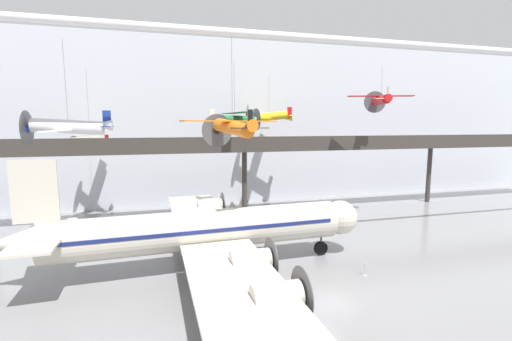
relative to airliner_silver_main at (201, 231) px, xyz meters
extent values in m
plane|color=gray|center=(7.71, -7.83, -3.46)|extent=(260.00, 260.00, 0.00)
cube|color=silver|center=(7.71, 25.82, 9.16)|extent=(140.00, 3.00, 25.23)
cube|color=#38332D|center=(7.71, 15.92, 5.81)|extent=(110.00, 3.20, 0.90)
cube|color=#38332D|center=(7.71, 14.38, 6.81)|extent=(110.00, 0.12, 1.10)
cylinder|color=#38332D|center=(7.71, 16.88, 0.95)|extent=(0.70, 0.70, 8.82)
cylinder|color=#38332D|center=(37.96, 16.88, 0.95)|extent=(0.70, 0.70, 8.82)
cylinder|color=silver|center=(7.71, -0.34, 16.20)|extent=(120.00, 0.60, 0.60)
cylinder|color=beige|center=(0.11, 0.00, 0.07)|extent=(24.34, 4.23, 3.32)
sphere|color=beige|center=(13.36, 0.50, 0.07)|extent=(3.26, 3.26, 3.26)
cone|color=beige|center=(-13.31, -0.50, 0.32)|extent=(4.43, 3.22, 3.06)
cube|color=navy|center=(0.11, 0.00, 0.40)|extent=(22.66, 4.23, 0.30)
cube|color=beige|center=(0.60, 9.44, -0.68)|extent=(6.21, 15.70, 0.28)
cube|color=beige|center=(1.31, -9.37, -0.68)|extent=(6.21, 15.70, 0.28)
cylinder|color=beige|center=(2.42, 6.10, -0.63)|extent=(2.88, 1.70, 1.59)
cylinder|color=#4C4C51|center=(3.97, 6.15, -0.63)|extent=(0.17, 3.03, 3.03)
cylinder|color=beige|center=(2.22, 11.36, -0.63)|extent=(2.88, 1.70, 1.59)
cylinder|color=#4C4C51|center=(3.77, 11.42, -0.63)|extent=(0.17, 3.03, 3.03)
cylinder|color=beige|center=(2.87, -5.90, -0.63)|extent=(2.88, 1.70, 1.59)
cylinder|color=#4C4C51|center=(4.42, -5.84, -0.63)|extent=(0.17, 3.03, 3.03)
cylinder|color=beige|center=(3.07, -11.16, -0.63)|extent=(2.88, 1.70, 1.59)
cylinder|color=#4C4C51|center=(4.62, -11.11, -0.63)|extent=(0.17, 3.03, 3.03)
cube|color=beige|center=(-11.98, -0.45, 4.06)|extent=(3.11, 0.32, 4.65)
cube|color=beige|center=(-11.65, -0.44, 0.73)|extent=(3.42, 8.75, 0.20)
cylinder|color=#4C4C51|center=(11.38, 0.43, -2.20)|extent=(0.20, 0.20, 1.21)
cylinder|color=black|center=(11.38, 0.43, -2.81)|extent=(1.31, 0.43, 1.30)
cylinder|color=#4C4C51|center=(0.29, 2.67, -2.20)|extent=(0.20, 0.20, 1.21)
cylinder|color=black|center=(0.29, 2.67, -2.81)|extent=(1.31, 0.43, 1.30)
cylinder|color=#4C4C51|center=(0.49, -2.64, -2.20)|extent=(0.20, 0.20, 1.21)
cylinder|color=black|center=(0.49, -2.64, -2.81)|extent=(1.31, 0.43, 1.30)
cylinder|color=yellow|center=(11.83, 19.08, 10.04)|extent=(5.50, 2.87, 1.57)
cone|color=red|center=(9.18, 20.02, 10.28)|extent=(1.17, 1.24, 1.00)
cylinder|color=#4C4C51|center=(9.00, 20.09, 10.30)|extent=(1.00, 2.74, 2.89)
cone|color=yellow|center=(14.30, 18.21, 9.81)|extent=(1.74, 1.40, 1.07)
cube|color=yellow|center=(11.52, 19.19, 9.70)|extent=(3.94, 8.09, 0.10)
cube|color=red|center=(14.61, 18.10, 10.70)|extent=(0.64, 0.28, 1.33)
cube|color=red|center=(14.61, 18.10, 10.04)|extent=(1.58, 2.94, 0.06)
cylinder|color=slate|center=(11.83, 19.08, 13.24)|extent=(0.04, 0.04, 5.30)
cylinder|color=#1E6B33|center=(5.19, 10.88, 9.44)|extent=(4.96, 1.82, 1.11)
cone|color=beige|center=(7.69, 11.31, 9.49)|extent=(0.95, 1.03, 0.90)
cylinder|color=#4C4C51|center=(7.87, 11.34, 9.49)|extent=(0.49, 2.58, 2.61)
cone|color=#1E6B33|center=(2.87, 10.47, 9.39)|extent=(1.44, 1.07, 0.88)
cube|color=#1E6B33|center=(5.48, 10.93, 10.24)|extent=(2.42, 7.41, 0.10)
cube|color=#1E6B33|center=(5.48, 10.93, 9.04)|extent=(2.42, 7.41, 0.10)
cube|color=beige|center=(2.58, 10.42, 10.04)|extent=(0.59, 0.16, 1.20)
cube|color=beige|center=(2.58, 10.42, 9.44)|extent=(1.03, 2.67, 0.06)
cylinder|color=slate|center=(5.19, 10.88, 12.90)|extent=(0.04, 0.04, 5.92)
cylinder|color=silver|center=(-10.38, 3.46, 8.73)|extent=(5.54, 1.20, 1.42)
cone|color=navy|center=(-13.25, 3.49, 8.58)|extent=(0.92, 1.03, 1.02)
cylinder|color=#4C4C51|center=(-13.45, 3.49, 8.57)|extent=(0.07, 2.95, 2.95)
cone|color=silver|center=(-7.71, 3.42, 8.88)|extent=(1.53, 0.98, 1.04)
cube|color=silver|center=(-10.71, 3.46, 8.39)|extent=(1.43, 8.30, 0.10)
cube|color=navy|center=(-7.38, 3.42, 9.42)|extent=(0.67, 0.07, 1.36)
cube|color=navy|center=(-7.38, 3.42, 8.73)|extent=(0.70, 2.96, 0.06)
cylinder|color=slate|center=(-10.38, 3.46, 12.56)|extent=(0.04, 0.04, 6.52)
cylinder|color=red|center=(23.34, 9.36, 11.90)|extent=(2.82, 5.30, 1.16)
cone|color=silver|center=(24.28, 11.94, 11.86)|extent=(1.21, 1.15, 0.98)
cylinder|color=#4C4C51|center=(24.35, 12.12, 11.85)|extent=(2.66, 1.00, 2.82)
cone|color=red|center=(22.47, 6.97, 11.94)|extent=(1.35, 1.65, 0.94)
cube|color=red|center=(23.45, 9.66, 12.41)|extent=(7.87, 3.91, 0.10)
cube|color=silver|center=(22.36, 6.67, 12.55)|extent=(0.27, 0.62, 1.30)
cube|color=silver|center=(22.36, 6.67, 11.90)|extent=(2.87, 1.56, 0.06)
cylinder|color=slate|center=(23.34, 9.36, 14.17)|extent=(0.04, 0.04, 3.46)
cylinder|color=orange|center=(2.74, -0.40, 8.65)|extent=(2.57, 5.67, 1.62)
cone|color=black|center=(1.98, 2.37, 8.39)|extent=(1.23, 1.15, 1.02)
cylinder|color=#4C4C51|center=(1.93, 2.57, 8.38)|extent=(2.86, 0.82, 2.96)
cone|color=orange|center=(3.45, -2.98, 8.89)|extent=(1.34, 1.75, 1.09)
cube|color=orange|center=(2.65, -0.08, 9.19)|extent=(8.36, 3.49, 0.10)
cube|color=black|center=(3.54, -3.30, 9.33)|extent=(0.24, 0.66, 1.37)
cube|color=black|center=(3.54, -3.30, 8.65)|extent=(3.03, 1.43, 0.06)
cylinder|color=slate|center=(2.74, -0.40, 12.52)|extent=(0.04, 0.04, 6.60)
cylinder|color=beige|center=(-11.87, 19.44, 6.60)|extent=(4.25, 2.53, 1.32)
cone|color=maroon|center=(-13.88, 20.34, 6.36)|extent=(0.95, 1.00, 0.78)
cylinder|color=#4C4C51|center=(-14.02, 20.40, 6.34)|extent=(0.96, 2.08, 2.26)
cone|color=beige|center=(-10.00, 18.61, 6.82)|extent=(1.40, 1.16, 0.86)
cube|color=beige|center=(-12.11, 19.55, 7.29)|extent=(3.51, 6.21, 0.10)
cube|color=beige|center=(-12.11, 19.55, 6.25)|extent=(3.51, 6.21, 0.10)
cube|color=maroon|center=(-9.77, 18.51, 7.12)|extent=(0.49, 0.26, 1.04)
cube|color=maroon|center=(-9.77, 18.51, 6.60)|extent=(1.39, 2.27, 0.06)
cylinder|color=slate|center=(-11.87, 19.44, 11.38)|extent=(0.04, 0.04, 8.69)
cylinder|color=#B2B5BA|center=(12.90, -4.65, -3.44)|extent=(0.36, 0.36, 0.04)
cylinder|color=#B2B5BA|center=(12.90, -4.65, -2.94)|extent=(0.07, 0.07, 0.95)
sphere|color=#B2B5BA|center=(12.90, -4.65, -2.43)|extent=(0.10, 0.10, 0.10)
camera|label=1|loc=(-2.65, -28.25, 8.91)|focal=24.00mm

